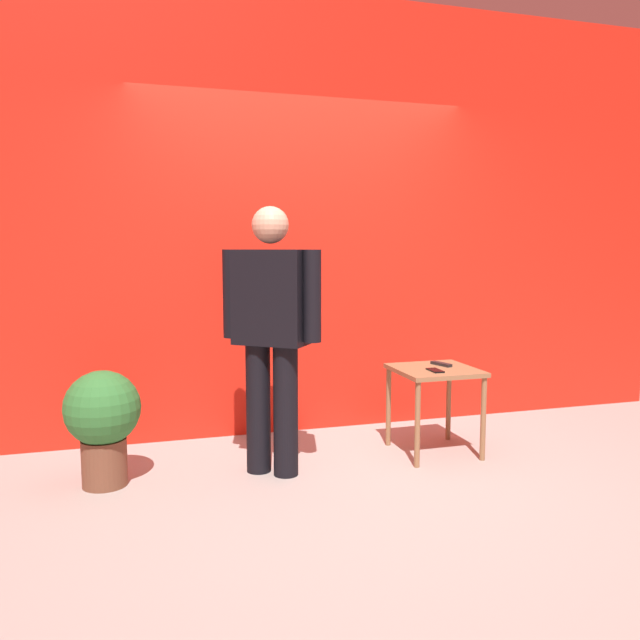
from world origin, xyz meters
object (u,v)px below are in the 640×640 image
at_px(standing_person, 271,327).
at_px(tv_remote, 441,364).
at_px(cell_phone, 435,370).
at_px(potted_plant, 103,418).
at_px(side_table, 435,381).

distance_m(standing_person, tv_remote, 1.28).
bearing_deg(tv_remote, cell_phone, -144.59).
height_order(tv_remote, potted_plant, potted_plant).
xyz_separation_m(standing_person, side_table, (1.14, 0.07, -0.42)).
bearing_deg(standing_person, cell_phone, -1.38).
bearing_deg(potted_plant, cell_phone, -2.83).
height_order(cell_phone, potted_plant, potted_plant).
bearing_deg(side_table, standing_person, -176.47).
height_order(standing_person, tv_remote, standing_person).
height_order(cell_phone, tv_remote, tv_remote).
bearing_deg(standing_person, tv_remote, 6.79).
distance_m(side_table, cell_phone, 0.14).
xyz_separation_m(cell_phone, tv_remote, (0.13, 0.17, 0.01)).
xyz_separation_m(side_table, tv_remote, (0.09, 0.08, 0.10)).
bearing_deg(potted_plant, side_table, -0.16).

